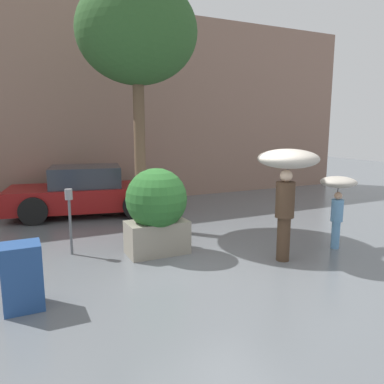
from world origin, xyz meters
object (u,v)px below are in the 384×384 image
(street_tree, at_px, (137,34))
(newspaper_box, at_px, (22,277))
(parked_car_near, at_px, (86,192))
(person_adult, at_px, (287,171))
(parking_meter, at_px, (69,208))
(planter_box, at_px, (157,208))
(person_child, at_px, (338,192))

(street_tree, bearing_deg, newspaper_box, -130.15)
(parked_car_near, bearing_deg, street_tree, -144.63)
(newspaper_box, bearing_deg, street_tree, 49.85)
(street_tree, bearing_deg, person_adult, -61.03)
(person_adult, relative_size, newspaper_box, 2.24)
(street_tree, height_order, newspaper_box, street_tree)
(parking_meter, bearing_deg, planter_box, -23.08)
(newspaper_box, bearing_deg, person_adult, 0.54)
(planter_box, distance_m, person_adult, 2.50)
(planter_box, xyz_separation_m, street_tree, (0.29, 1.85, 3.52))
(planter_box, height_order, newspaper_box, planter_box)
(person_adult, relative_size, street_tree, 0.36)
(parked_car_near, distance_m, street_tree, 4.39)
(person_child, bearing_deg, parking_meter, 109.80)
(planter_box, bearing_deg, street_tree, 81.22)
(person_child, bearing_deg, parked_car_near, 78.82)
(person_adult, distance_m, newspaper_box, 4.56)
(person_child, bearing_deg, planter_box, 110.88)
(planter_box, distance_m, newspaper_box, 2.76)
(person_adult, bearing_deg, parked_car_near, 76.05)
(planter_box, relative_size, person_adult, 0.82)
(newspaper_box, bearing_deg, parked_car_near, 71.31)
(planter_box, bearing_deg, newspaper_box, -151.05)
(parked_car_near, bearing_deg, parking_meter, 175.86)
(planter_box, xyz_separation_m, person_child, (3.37, -1.20, 0.24))
(parking_meter, xyz_separation_m, newspaper_box, (-0.89, -1.96, -0.46))
(street_tree, relative_size, newspaper_box, 6.21)
(person_adult, relative_size, person_child, 1.40)
(person_adult, bearing_deg, parking_meter, 110.18)
(parked_car_near, bearing_deg, person_adult, -141.87)
(parking_meter, bearing_deg, newspaper_box, -114.41)
(planter_box, height_order, person_child, planter_box)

